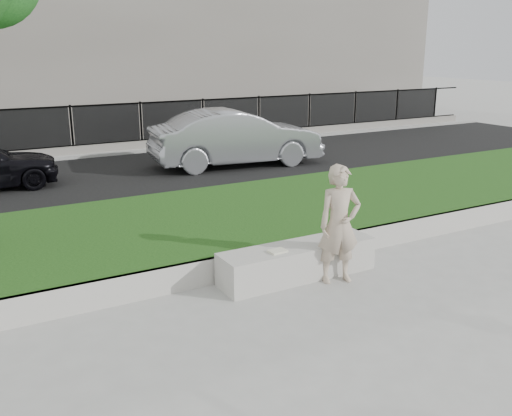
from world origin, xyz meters
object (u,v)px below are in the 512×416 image
man (339,224)px  stone_bench (298,261)px  book (278,251)px  car_silver (236,138)px

man → stone_bench: bearing=151.4°
book → car_silver: (3.36, 7.74, 0.32)m
man → book: bearing=174.0°
stone_bench → man: man is taller
man → book: man is taller
man → book: size_ratio=6.88×
book → car_silver: size_ratio=0.05×
book → car_silver: 8.44m
stone_bench → book: size_ratio=9.70×
stone_bench → car_silver: car_silver is taller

